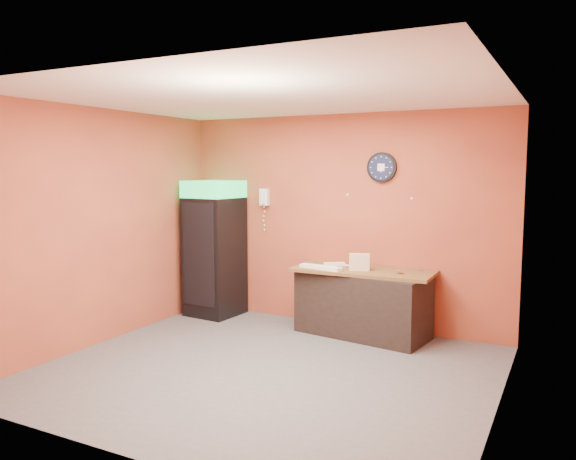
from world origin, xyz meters
The scene contains 15 objects.
floor centered at (0.00, 0.00, 0.00)m, with size 4.50×4.50×0.00m, color #47474C.
back_wall centered at (0.00, 2.00, 1.40)m, with size 4.50×0.02×2.80m, color #AE5031.
left_wall centered at (-2.25, 0.00, 1.40)m, with size 0.02×4.00×2.80m, color #AE5031.
right_wall centered at (2.25, 0.00, 1.40)m, with size 0.02×4.00×2.80m, color #AE5031.
ceiling centered at (0.00, 0.00, 2.80)m, with size 4.50×4.00×0.02m, color white.
beverage_cooler centered at (-1.78, 1.61, 0.94)m, with size 0.73×0.74×1.92m.
prep_counter centered at (0.45, 1.64, 0.40)m, with size 1.60×0.71×0.80m, color black.
wall_clock centered at (0.56, 1.97, 2.10)m, with size 0.38×0.06×0.38m.
wall_phone centered at (-1.13, 1.95, 1.69)m, with size 0.13×0.11×0.24m.
butcher_paper centered at (0.45, 1.64, 0.82)m, with size 1.74×0.73×0.04m, color brown.
sub_roll_stack centered at (0.44, 1.54, 0.95)m, with size 0.26×0.17×0.21m.
wrapped_sandwich_left centered at (-0.17, 1.45, 0.86)m, with size 0.29×0.11×0.04m, color white.
wrapped_sandwich_mid centered at (0.11, 1.39, 0.86)m, with size 0.31×0.12×0.04m, color white.
wrapped_sandwich_right centered at (0.04, 1.72, 0.86)m, with size 0.27×0.11×0.04m, color white.
kitchen_tool centered at (0.27, 1.76, 0.87)m, with size 0.06×0.06×0.06m, color silver.
Camera 1 is at (2.77, -4.91, 2.09)m, focal length 35.00 mm.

